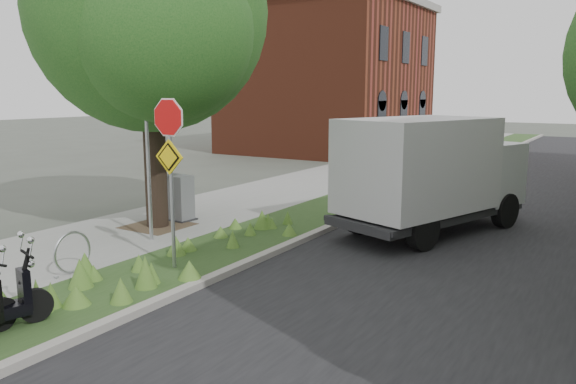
{
  "coord_description": "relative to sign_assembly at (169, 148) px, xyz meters",
  "views": [
    {
      "loc": [
        5.64,
        -6.76,
        3.3
      ],
      "look_at": [
        -0.3,
        2.81,
        1.3
      ],
      "focal_mm": 35.0,
      "sensor_mm": 36.0,
      "label": 1
    }
  ],
  "objects": [
    {
      "name": "bike_hoop",
      "position": [
        -1.3,
        -1.18,
        -1.83
      ],
      "size": [
        0.06,
        0.78,
        0.77
      ],
      "color": "#A5A8AD",
      "rests_on": "ground"
    },
    {
      "name": "sign_assembly",
      "position": [
        0.0,
        0.0,
        0.0
      ],
      "size": [
        0.94,
        0.08,
        3.22
      ],
      "color": "#A5A8AD",
      "rests_on": "ground"
    },
    {
      "name": "brick_building",
      "position": [
        -8.1,
        21.42,
        1.88
      ],
      "size": [
        9.4,
        10.4,
        8.3
      ],
      "color": "brown",
      "rests_on": "ground"
    },
    {
      "name": "box_truck",
      "position": [
        3.01,
        5.52,
        -0.81
      ],
      "size": [
        3.53,
        5.5,
        2.33
      ],
      "color": "#262628",
      "rests_on": "ground"
    },
    {
      "name": "bare_post",
      "position": [
        -1.8,
        1.22,
        -0.21
      ],
      "size": [
        0.08,
        0.08,
        4.0
      ],
      "color": "#A5A8AD",
      "rests_on": "ground"
    },
    {
      "name": "street_tree_main",
      "position": [
        -2.68,
        2.28,
        2.48
      ],
      "size": [
        6.21,
        5.54,
        7.66
      ],
      "color": "black",
      "rests_on": "ground"
    },
    {
      "name": "sidewalk_near",
      "position": [
        -2.85,
        9.42,
        -2.27
      ],
      "size": [
        3.5,
        60.0,
        0.12
      ],
      "primitive_type": "cube",
      "color": "gray",
      "rests_on": "ground"
    },
    {
      "name": "utility_cabinet",
      "position": [
        -2.67,
        3.0,
        -1.66
      ],
      "size": [
        0.88,
        0.61,
        1.13
      ],
      "color": "#262628",
      "rests_on": "ground"
    },
    {
      "name": "kerb_near",
      "position": [
        0.9,
        9.42,
        -2.26
      ],
      "size": [
        0.2,
        60.0,
        0.13
      ],
      "primitive_type": "cube",
      "color": "#9E9991",
      "rests_on": "ground"
    },
    {
      "name": "verge",
      "position": [
        -0.1,
        9.42,
        -2.27
      ],
      "size": [
        2.0,
        60.0,
        0.12
      ],
      "primitive_type": "cube",
      "color": "#2B461E",
      "rests_on": "ground"
    },
    {
      "name": "road",
      "position": [
        4.4,
        9.42,
        -2.32
      ],
      "size": [
        7.0,
        60.0,
        0.01
      ],
      "primitive_type": "cube",
      "color": "black",
      "rests_on": "ground"
    },
    {
      "name": "ground",
      "position": [
        1.4,
        -0.58,
        -2.33
      ],
      "size": [
        120.0,
        120.0,
        0.0
      ],
      "primitive_type": "plane",
      "color": "#4C5147",
      "rests_on": "ground"
    }
  ]
}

